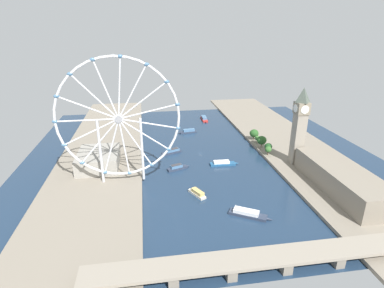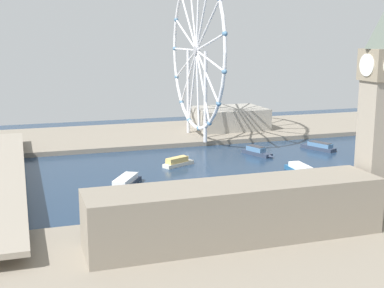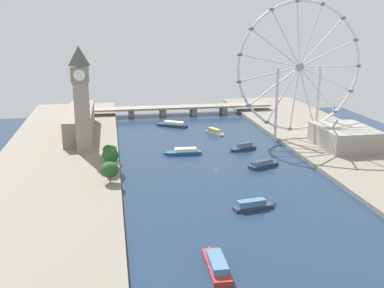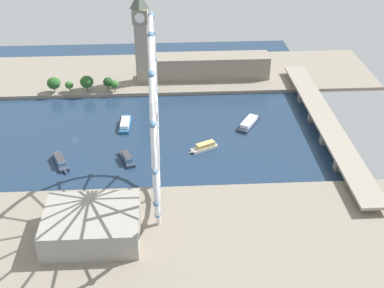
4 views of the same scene
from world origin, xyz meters
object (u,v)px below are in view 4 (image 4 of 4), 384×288
clock_tower (141,36)px  tour_boat_5 (204,147)px  ferris_wheel (155,116)px  tour_boat_1 (127,158)px  parliament_block (210,66)px  riverside_hall (92,225)px  tour_boat_3 (125,123)px  river_bridge (326,123)px  tour_boat_2 (249,122)px  tour_boat_6 (60,161)px

clock_tower → tour_boat_5: clock_tower is taller
ferris_wheel → tour_boat_1: 83.49m
clock_tower → parliament_block: clock_tower is taller
tour_boat_1 → riverside_hall: bearing=150.0°
tour_boat_3 → tour_boat_5: (38.03, 58.27, 0.18)m
river_bridge → tour_boat_2: 57.18m
river_bridge → tour_boat_3: bearing=-96.6°
riverside_hall → tour_boat_6: bearing=-158.4°
ferris_wheel → tour_boat_5: bearing=153.2°
ferris_wheel → tour_boat_6: (-51.48, -67.02, -60.42)m
riverside_hall → tour_boat_6: 84.64m
ferris_wheel → tour_boat_3: 121.85m
riverside_hall → tour_boat_1: size_ratio=2.04×
parliament_block → ferris_wheel: (185.08, -47.31, 49.46)m
clock_tower → tour_boat_2: clock_tower is taller
tour_boat_2 → tour_boat_6: size_ratio=1.20×
tour_boat_5 → tour_boat_3: bearing=-59.8°
tour_boat_6 → tour_boat_3: bearing=117.8°
tour_boat_3 → tour_boat_5: tour_boat_5 is taller
tour_boat_3 → tour_boat_1: bearing=-173.9°
clock_tower → riverside_hall: bearing=-6.3°
tour_boat_5 → tour_boat_6: (13.05, -99.68, 0.00)m
tour_boat_1 → tour_boat_2: size_ratio=0.79×
tour_boat_3 → clock_tower: bearing=-6.9°
ferris_wheel → tour_boat_5: (-64.53, 32.66, -60.42)m
tour_boat_2 → river_bridge: bearing=-72.7°
tour_boat_3 → tour_boat_5: size_ratio=1.43×
tour_boat_2 → tour_boat_3: (-4.18, -95.95, -0.11)m
riverside_hall → tour_boat_5: bearing=143.0°
tour_boat_3 → river_bridge: bearing=-94.5°
tour_boat_5 → clock_tower: bearing=-94.7°
tour_boat_1 → tour_boat_5: tour_boat_1 is taller
parliament_block → tour_boat_6: (133.60, -114.33, -10.96)m
clock_tower → tour_boat_2: (80.42, 83.88, -42.84)m
tour_boat_1 → tour_boat_2: bearing=-84.1°
ferris_wheel → tour_boat_2: bearing=144.4°
tour_boat_3 → tour_boat_6: bearing=143.1°
tour_boat_6 → ferris_wheel: bearing=29.3°
tour_boat_5 → river_bridge: bearing=165.7°
river_bridge → riverside_hall: bearing=-55.4°
riverside_hall → tour_boat_3: (-129.37, 10.45, -8.93)m
clock_tower → tour_boat_6: bearing=-22.8°
river_bridge → tour_boat_2: (-13.42, -55.36, -4.93)m
parliament_block → riverside_hall: size_ratio=2.05×
parliament_block → clock_tower: bearing=-84.1°
ferris_wheel → tour_boat_6: size_ratio=4.29×
riverside_hall → river_bridge: (-111.77, 161.76, -3.88)m
river_bridge → tour_boat_5: river_bridge is taller
tour_boat_2 → clock_tower: bearing=77.2°
tour_boat_1 → tour_boat_3: (-49.31, -3.47, -0.22)m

